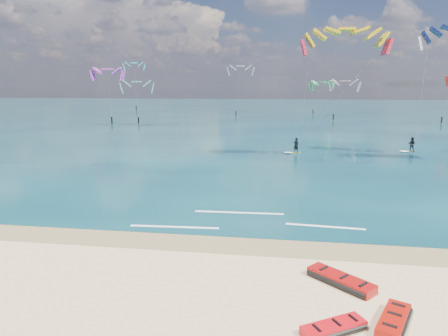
# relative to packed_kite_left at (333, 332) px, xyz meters

# --- Properties ---
(ground) EXTENTS (320.00, 320.00, 0.00)m
(ground) POSITION_rel_packed_kite_left_xyz_m (-4.89, 43.77, 0.00)
(ground) COLOR tan
(ground) RESTS_ON ground
(wet_sand_strip) EXTENTS (320.00, 2.40, 0.01)m
(wet_sand_strip) POSITION_rel_packed_kite_left_xyz_m (-4.89, 6.77, 0.00)
(wet_sand_strip) COLOR olive
(wet_sand_strip) RESTS_ON ground
(sea) EXTENTS (320.00, 200.00, 0.04)m
(sea) POSITION_rel_packed_kite_left_xyz_m (-4.89, 107.77, 0.02)
(sea) COLOR #082631
(sea) RESTS_ON ground
(packed_kite_left) EXTENTS (2.60, 2.11, 0.36)m
(packed_kite_left) POSITION_rel_packed_kite_left_xyz_m (0.00, 0.00, 0.00)
(packed_kite_left) COLOR red
(packed_kite_left) RESTS_ON ground
(packed_kite_mid) EXTENTS (3.07, 2.90, 0.44)m
(packed_kite_mid) POSITION_rel_packed_kite_left_xyz_m (0.68, 3.35, 0.00)
(packed_kite_mid) COLOR #A30C0B
(packed_kite_mid) RESTS_ON ground
(packed_kite_right) EXTENTS (2.05, 2.69, 0.40)m
(packed_kite_right) POSITION_rel_packed_kite_left_xyz_m (2.06, 0.70, 0.00)
(packed_kite_right) COLOR #AB1107
(packed_kite_right) RESTS_ON ground
(kitesurfer_main) EXTENTS (11.84, 6.42, 15.09)m
(kitesurfer_main) POSITION_rel_packed_kite_left_xyz_m (2.15, 32.59, 7.82)
(kitesurfer_main) COLOR #ABC417
(kitesurfer_main) RESTS_ON sea
(kitesurfer_far) EXTENTS (9.78, 6.24, 15.53)m
(kitesurfer_far) POSITION_rel_packed_kite_left_xyz_m (15.10, 36.01, 8.19)
(kitesurfer_far) COLOR #8FB51B
(kitesurfer_far) RESTS_ON sea
(shoreline_foam) EXTENTS (13.33, 3.58, 0.01)m
(shoreline_foam) POSITION_rel_packed_kite_left_xyz_m (-4.04, 10.30, 0.04)
(shoreline_foam) COLOR white
(shoreline_foam) RESTS_ON ground
(distant_kites) EXTENTS (83.47, 44.22, 14.07)m
(distant_kites) POSITION_rel_packed_kite_left_xyz_m (-12.82, 80.35, 5.38)
(distant_kites) COLOR red
(distant_kites) RESTS_ON ground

